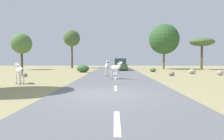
# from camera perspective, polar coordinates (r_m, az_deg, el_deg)

# --- Properties ---
(ground_plane) EXTENTS (90.00, 90.00, 0.00)m
(ground_plane) POSITION_cam_1_polar(r_m,az_deg,el_deg) (9.09, -2.03, -7.21)
(ground_plane) COLOR #998E60
(road) EXTENTS (6.00, 64.00, 0.05)m
(road) POSITION_cam_1_polar(r_m,az_deg,el_deg) (9.08, 1.13, -7.07)
(road) COLOR slate
(road) RESTS_ON ground_plane
(lane_markings) EXTENTS (0.16, 56.00, 0.01)m
(lane_markings) POSITION_cam_1_polar(r_m,az_deg,el_deg) (8.09, 1.18, -8.10)
(lane_markings) COLOR silver
(lane_markings) RESTS_ON road
(zebra_0) EXTENTS (0.49, 1.62, 1.52)m
(zebra_0) POSITION_cam_1_polar(r_m,az_deg,el_deg) (18.89, -1.34, 0.98)
(zebra_0) COLOR silver
(zebra_0) RESTS_ON road
(zebra_1) EXTENTS (1.18, 1.29, 1.47)m
(zebra_1) POSITION_cam_1_polar(r_m,az_deg,el_deg) (14.72, -24.74, -0.17)
(zebra_1) COLOR silver
(zebra_1) RESTS_ON ground_plane
(zebra_2) EXTENTS (1.13, 1.31, 1.45)m
(zebra_2) POSITION_cam_1_polar(r_m,az_deg,el_deg) (16.19, 1.14, 0.50)
(zebra_2) COLOR silver
(zebra_2) RESTS_ON road
(car_0) EXTENTS (2.21, 4.43, 1.74)m
(car_0) POSITION_cam_1_polar(r_m,az_deg,el_deg) (35.64, 2.05, 1.71)
(car_0) COLOR white
(car_0) RESTS_ON road
(car_1) EXTENTS (2.15, 4.41, 1.74)m
(car_1) POSITION_cam_1_polar(r_m,az_deg,el_deg) (30.08, 2.22, 1.49)
(car_1) COLOR #476B38
(car_1) RESTS_ON road
(tree_0) EXTENTS (5.07, 5.07, 7.61)m
(tree_0) POSITION_cam_1_polar(r_m,az_deg,el_deg) (35.49, 14.52, 8.44)
(tree_0) COLOR brown
(tree_0) RESTS_ON ground_plane
(tree_2) EXTENTS (3.15, 3.15, 7.30)m
(tree_2) POSITION_cam_1_polar(r_m,az_deg,el_deg) (39.68, -11.32, 8.74)
(tree_2) COLOR brown
(tree_2) RESTS_ON ground_plane
(tree_4) EXTENTS (3.74, 3.74, 5.07)m
(tree_4) POSITION_cam_1_polar(r_m,az_deg,el_deg) (35.19, 24.14, 7.17)
(tree_4) COLOR brown
(tree_4) RESTS_ON ground_plane
(tree_5) EXTENTS (3.24, 3.24, 5.81)m
(tree_5) POSITION_cam_1_polar(r_m,az_deg,el_deg) (35.34, -24.25, 6.83)
(tree_5) COLOR #4C3823
(tree_5) RESTS_ON ground_plane
(bush_0) EXTENTS (0.87, 0.79, 0.52)m
(bush_0) POSITION_cam_1_polar(r_m,az_deg,el_deg) (27.09, 11.49, 0.03)
(bush_0) COLOR #4C7038
(bush_0) RESTS_ON ground_plane
(bush_1) EXTENTS (1.58, 1.42, 0.95)m
(bush_1) POSITION_cam_1_polar(r_m,az_deg,el_deg) (25.93, -8.24, 0.40)
(bush_1) COLOR #386633
(bush_1) RESTS_ON ground_plane
(rock_0) EXTENTS (0.59, 0.50, 0.44)m
(rock_0) POSITION_cam_1_polar(r_m,az_deg,el_deg) (20.64, 16.51, -1.03)
(rock_0) COLOR gray
(rock_0) RESTS_ON ground_plane
(rock_1) EXTENTS (0.72, 0.52, 0.53)m
(rock_1) POSITION_cam_1_polar(r_m,az_deg,el_deg) (23.40, 28.28, -0.70)
(rock_1) COLOR #A89E8C
(rock_1) RESTS_ON ground_plane
(rock_2) EXTENTS (0.82, 0.62, 0.57)m
(rock_2) POSITION_cam_1_polar(r_m,az_deg,el_deg) (24.29, 21.72, -0.39)
(rock_2) COLOR #A89E8C
(rock_2) RESTS_ON ground_plane
(rock_3) EXTENTS (0.52, 0.53, 0.35)m
(rock_3) POSITION_cam_1_polar(r_m,az_deg,el_deg) (20.72, -23.53, -1.26)
(rock_3) COLOR gray
(rock_3) RESTS_ON ground_plane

